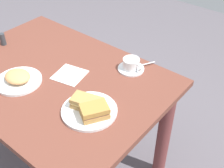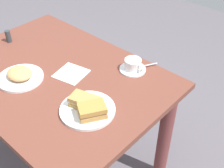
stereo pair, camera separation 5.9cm
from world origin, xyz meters
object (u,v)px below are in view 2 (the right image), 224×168
(side_plate, at_px, (21,78))
(salt_shaker, at_px, (8,36))
(dining_table, at_px, (58,96))
(napkin, at_px, (71,74))
(sandwich_plate, at_px, (88,110))
(coffee_cup, at_px, (133,64))
(sandwich_front, at_px, (85,102))
(spoon, at_px, (146,65))
(coffee_saucer, at_px, (133,69))
(sandwich_back, at_px, (92,111))

(side_plate, bearing_deg, salt_shaker, -24.49)
(dining_table, bearing_deg, napkin, -141.27)
(sandwich_plate, height_order, coffee_cup, coffee_cup)
(dining_table, height_order, sandwich_front, sandwich_front)
(dining_table, relative_size, coffee_cup, 10.36)
(sandwich_front, relative_size, salt_shaker, 2.08)
(sandwich_plate, distance_m, spoon, 0.45)
(side_plate, bearing_deg, napkin, -127.88)
(sandwich_plate, xyz_separation_m, coffee_saucer, (0.05, -0.38, -0.00))
(coffee_cup, bearing_deg, napkin, 47.98)
(sandwich_plate, distance_m, coffee_cup, 0.39)
(dining_table, height_order, salt_shaker, salt_shaker)
(dining_table, relative_size, sandwich_plate, 4.72)
(sandwich_front, xyz_separation_m, salt_shaker, (0.78, -0.10, -0.00))
(sandwich_plate, distance_m, side_plate, 0.43)
(napkin, distance_m, salt_shaker, 0.54)
(sandwich_plate, bearing_deg, sandwich_back, 162.93)
(salt_shaker, bearing_deg, dining_table, 177.19)
(coffee_cup, xyz_separation_m, spoon, (-0.04, -0.07, -0.03))
(coffee_cup, height_order, napkin, coffee_cup)
(sandwich_back, distance_m, coffee_saucer, 0.41)
(sandwich_front, bearing_deg, sandwich_plate, 160.93)
(spoon, bearing_deg, coffee_cup, 62.49)
(dining_table, xyz_separation_m, sandwich_front, (-0.32, 0.07, 0.20))
(sandwich_plate, height_order, sandwich_back, sandwich_back)
(sandwich_back, bearing_deg, sandwich_plate, -17.07)
(sandwich_back, bearing_deg, dining_table, -13.97)
(dining_table, relative_size, spoon, 12.98)
(coffee_cup, distance_m, salt_shaker, 0.80)
(spoon, bearing_deg, dining_table, 48.61)
(dining_table, height_order, coffee_saucer, coffee_saucer)
(coffee_saucer, xyz_separation_m, coffee_cup, (-0.00, 0.00, 0.03))
(sandwich_front, bearing_deg, salt_shaker, -7.12)
(sandwich_plate, bearing_deg, sandwich_front, -19.07)
(sandwich_front, height_order, spoon, sandwich_front)
(sandwich_back, bearing_deg, coffee_saucer, -76.59)
(dining_table, distance_m, salt_shaker, 0.50)
(dining_table, bearing_deg, coffee_cup, -134.01)
(sandwich_front, height_order, coffee_cup, coffee_cup)
(napkin, bearing_deg, salt_shaker, 3.60)
(sandwich_back, xyz_separation_m, coffee_cup, (0.09, -0.40, -0.00))
(sandwich_plate, distance_m, sandwich_front, 0.04)
(sandwich_plate, height_order, side_plate, same)
(salt_shaker, bearing_deg, napkin, -176.40)
(dining_table, xyz_separation_m, coffee_saucer, (-0.29, -0.30, 0.16))
(napkin, bearing_deg, spoon, -129.21)
(coffee_saucer, bearing_deg, coffee_cup, 172.15)
(sandwich_back, xyz_separation_m, coffee_saucer, (0.09, -0.40, -0.04))
(sandwich_plate, height_order, spoon, spoon)
(coffee_cup, xyz_separation_m, side_plate, (0.38, 0.45, -0.03))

